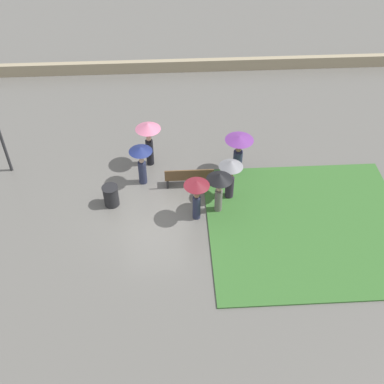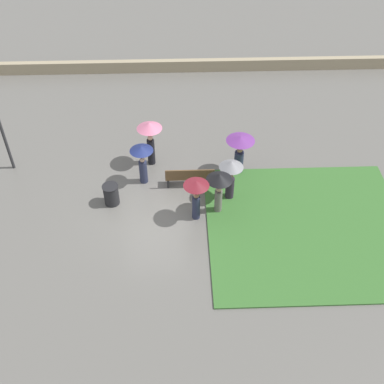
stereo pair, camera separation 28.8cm
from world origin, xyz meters
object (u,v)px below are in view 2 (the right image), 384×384
crowd_person_maroon (196,192)px  crowd_person_pink (150,134)px  trash_bin (111,194)px  crowd_person_grey (231,173)px  crowd_person_navy (142,158)px  crowd_person_black (219,183)px  park_bench (190,177)px  crowd_person_purple (240,148)px

crowd_person_maroon → crowd_person_pink: size_ratio=0.89×
trash_bin → crowd_person_grey: 4.59m
crowd_person_navy → crowd_person_black: bearing=-148.1°
crowd_person_black → crowd_person_maroon: bearing=-177.9°
crowd_person_navy → crowd_person_maroon: 2.89m
park_bench → crowd_person_pink: (1.55, -1.49, 1.03)m
park_bench → trash_bin: (3.00, 0.87, -0.04)m
crowd_person_grey → crowd_person_black: bearing=-46.2°
park_bench → crowd_person_navy: 2.00m
trash_bin → crowd_person_pink: 2.97m
crowd_person_maroon → crowd_person_pink: crowd_person_pink is taller
trash_bin → crowd_person_maroon: 3.41m
crowd_person_grey → crowd_person_black: size_ratio=0.99×
crowd_person_purple → crowd_person_pink: bearing=176.5°
park_bench → crowd_person_grey: crowd_person_grey is taller
crowd_person_maroon → crowd_person_pink: bearing=64.0°
park_bench → crowd_person_grey: bearing=153.9°
trash_bin → crowd_person_grey: crowd_person_grey is taller
crowd_person_black → crowd_person_pink: crowd_person_pink is taller
park_bench → crowd_person_grey: (-1.50, 0.73, 0.80)m
trash_bin → crowd_person_purple: (-5.01, -1.66, 0.80)m
park_bench → crowd_person_purple: 2.29m
park_bench → crowd_person_maroon: crowd_person_maroon is taller
crowd_person_maroon → crowd_person_purple: bearing=0.2°
park_bench → crowd_person_grey: 1.85m
crowd_person_navy → crowd_person_maroon: bearing=-162.1°
park_bench → crowd_person_maroon: (-0.18, 1.75, 0.83)m
crowd_person_grey → crowd_person_maroon: (1.33, 1.02, 0.03)m
crowd_person_maroon → crowd_person_pink: (1.73, -3.24, 0.21)m
crowd_person_grey → crowd_person_navy: (3.33, -1.06, -0.06)m
trash_bin → crowd_person_purple: bearing=-161.7°
crowd_person_purple → crowd_person_maroon: (1.83, 2.54, 0.07)m
crowd_person_black → trash_bin: bearing=153.9°
crowd_person_purple → crowd_person_black: 2.45m
trash_bin → crowd_person_navy: size_ratio=0.49×
trash_bin → crowd_person_purple: crowd_person_purple is taller
park_bench → crowd_person_black: size_ratio=1.05×
trash_bin → crowd_person_maroon: crowd_person_maroon is taller
crowd_person_grey → crowd_person_purple: size_ratio=1.01×
crowd_person_navy → crowd_person_maroon: crowd_person_maroon is taller
crowd_person_purple → crowd_person_maroon: size_ratio=0.99×
crowd_person_pink → crowd_person_black: bearing=-152.8°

